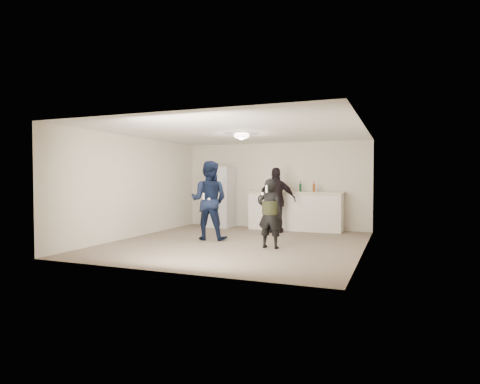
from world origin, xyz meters
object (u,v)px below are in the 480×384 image
at_px(counter, 295,212).
at_px(spectator, 277,200).
at_px(shaker, 275,188).
at_px(man, 209,200).
at_px(fridge, 220,197).
at_px(woman, 270,213).

relative_size(counter, spectator, 1.48).
xyz_separation_m(shaker, man, (-0.94, -2.34, -0.24)).
bearing_deg(man, spectator, -130.31).
height_order(counter, fridge, fridge).
relative_size(shaker, spectator, 0.10).
distance_m(counter, fridge, 2.31).
bearing_deg(woman, shaker, -72.87).
relative_size(counter, shaker, 15.29).
bearing_deg(spectator, woman, 92.26).
relative_size(man, spectator, 1.07).
bearing_deg(woman, counter, -83.63).
xyz_separation_m(fridge, spectator, (1.92, -0.59, -0.02)).
xyz_separation_m(fridge, woman, (2.48, -2.94, -0.17)).
xyz_separation_m(woman, spectator, (-0.56, 2.35, 0.15)).
bearing_deg(man, woman, 153.83).
bearing_deg(woman, man, -16.30).
height_order(fridge, woman, fridge).
distance_m(counter, woman, 3.03).
bearing_deg(man, shaker, -119.22).
xyz_separation_m(counter, spectator, (-0.35, -0.66, 0.35)).
bearing_deg(man, counter, -129.02).
bearing_deg(fridge, counter, 1.76).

